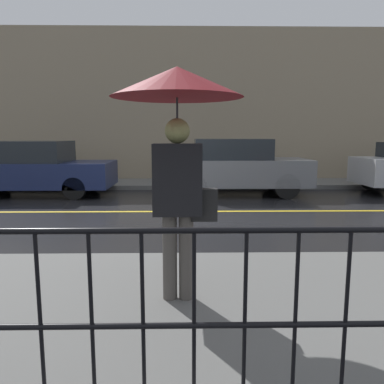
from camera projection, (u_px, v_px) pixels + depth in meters
ground_plane at (162, 212)px, 8.39m from camera, size 80.00×80.00×0.00m
sidewalk_near at (128, 311)px, 3.48m from camera, size 28.00×3.04×0.14m
sidewalk_far at (170, 184)px, 12.78m from camera, size 28.00×2.03×0.14m
lane_marking at (162, 211)px, 8.39m from camera, size 25.20×0.12×0.01m
building_storefront at (170, 107)px, 13.54m from camera, size 28.00×0.30×5.48m
railing_foreground at (91, 297)px, 2.12m from camera, size 12.00×0.04×1.04m
pedestrian at (178, 112)px, 3.33m from camera, size 1.18×1.18×2.15m
car_navy at (31, 168)px, 10.64m from camera, size 4.47×1.83×1.55m
car_grey at (235, 167)px, 10.73m from camera, size 4.04×1.78×1.60m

